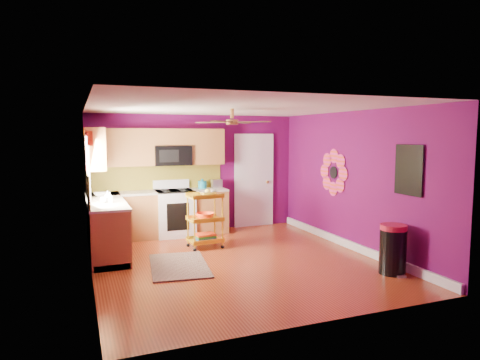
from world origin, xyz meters
name	(u,v)px	position (x,y,z in m)	size (l,w,h in m)	color
ground	(237,261)	(0.00, 0.00, 0.00)	(5.00, 5.00, 0.00)	maroon
room_envelope	(238,162)	(0.03, 0.00, 1.63)	(4.54, 5.04, 2.52)	#5C0A4C
lower_cabinets	(138,221)	(-1.35, 1.82, 0.43)	(2.81, 2.31, 0.94)	brown
electric_range	(174,212)	(-0.55, 2.17, 0.48)	(0.76, 0.66, 1.13)	white
upper_cabinetry	(139,149)	(-1.24, 2.17, 1.80)	(2.80, 2.30, 1.26)	brown
left_window	(88,155)	(-2.22, 1.05, 1.74)	(0.08, 1.35, 1.08)	white
panel_door	(254,181)	(1.35, 2.47, 1.02)	(0.95, 0.11, 2.15)	white
right_wall_art	(364,171)	(2.23, -0.34, 1.44)	(0.04, 2.74, 1.04)	black
ceiling_fan	(232,121)	(0.00, 0.20, 2.29)	(1.01, 1.01, 0.26)	#BF8C3F
shag_rug	(179,265)	(-0.95, 0.08, 0.01)	(0.87, 1.43, 0.02)	black
rolling_cart	(205,218)	(-0.23, 1.02, 0.56)	(0.63, 0.48, 1.09)	yellow
trash_can	(393,249)	(1.96, -1.43, 0.37)	(0.45, 0.47, 0.75)	black
teal_kettle	(202,185)	(0.08, 2.28, 1.02)	(0.18, 0.18, 0.21)	teal
toaster	(217,184)	(0.40, 2.27, 1.03)	(0.22, 0.15, 0.18)	beige
soap_bottle_a	(110,197)	(-1.90, 1.00, 1.03)	(0.08, 0.08, 0.18)	#EA3F72
soap_bottle_b	(108,195)	(-1.91, 1.36, 1.02)	(0.12, 0.12, 0.16)	white
counter_dish	(102,195)	(-1.99, 1.80, 0.98)	(0.29, 0.29, 0.07)	white
counter_cup	(104,200)	(-1.99, 0.99, 0.99)	(0.12, 0.12, 0.10)	white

